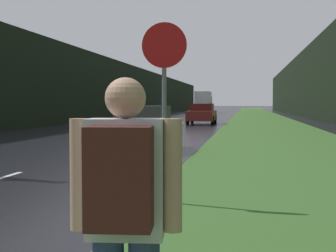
{
  "coord_description": "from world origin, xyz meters",
  "views": [
    {
      "loc": [
        5.1,
        -0.33,
        1.57
      ],
      "look_at": [
        2.67,
        14.03,
        0.87
      ],
      "focal_mm": 50.0,
      "sensor_mm": 36.0,
      "label": 1
    }
  ],
  "objects_px": {
    "stop_sign": "(164,92)",
    "car_passing_far": "(202,114)",
    "hitchhiker_with_backpack": "(125,217)",
    "car_passing_near": "(142,129)",
    "delivery_truck": "(204,102)"
  },
  "relations": [
    {
      "from": "stop_sign",
      "to": "car_passing_far",
      "type": "xyz_separation_m",
      "value": [
        -2.08,
        28.15,
        -0.97
      ]
    },
    {
      "from": "hitchhiker_with_backpack",
      "to": "car_passing_near",
      "type": "height_order",
      "value": "hitchhiker_with_backpack"
    },
    {
      "from": "hitchhiker_with_backpack",
      "to": "car_passing_far",
      "type": "height_order",
      "value": "hitchhiker_with_backpack"
    },
    {
      "from": "delivery_truck",
      "to": "hitchhiker_with_backpack",
      "type": "bearing_deg",
      "value": -85.1
    },
    {
      "from": "car_passing_far",
      "to": "car_passing_near",
      "type": "bearing_deg",
      "value": 90.0
    },
    {
      "from": "car_passing_near",
      "to": "car_passing_far",
      "type": "xyz_separation_m",
      "value": [
        -0.0,
        20.5,
        0.04
      ]
    },
    {
      "from": "hitchhiker_with_backpack",
      "to": "delivery_truck",
      "type": "xyz_separation_m",
      "value": [
        -6.23,
        72.68,
        0.81
      ]
    },
    {
      "from": "car_passing_far",
      "to": "delivery_truck",
      "type": "relative_size",
      "value": 0.68
    },
    {
      "from": "stop_sign",
      "to": "car_passing_near",
      "type": "relative_size",
      "value": 0.64
    },
    {
      "from": "delivery_truck",
      "to": "car_passing_near",
      "type": "bearing_deg",
      "value": -86.68
    },
    {
      "from": "stop_sign",
      "to": "delivery_truck",
      "type": "distance_m",
      "value": 68.07
    },
    {
      "from": "delivery_truck",
      "to": "car_passing_far",
      "type": "bearing_deg",
      "value": -84.97
    },
    {
      "from": "stop_sign",
      "to": "delivery_truck",
      "type": "bearing_deg",
      "value": 94.7
    },
    {
      "from": "stop_sign",
      "to": "car_passing_far",
      "type": "bearing_deg",
      "value": 94.23
    },
    {
      "from": "stop_sign",
      "to": "hitchhiker_with_backpack",
      "type": "xyz_separation_m",
      "value": [
        0.65,
        -4.84,
        -0.77
      ]
    }
  ]
}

